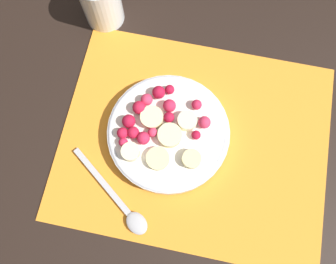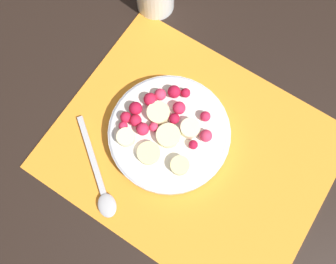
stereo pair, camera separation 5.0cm
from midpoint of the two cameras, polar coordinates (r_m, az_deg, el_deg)
ground_plane at (r=0.54m, az=1.97°, el=-2.02°), size 3.00×3.00×0.00m
placemat at (r=0.53m, az=1.98°, el=-1.95°), size 0.43×0.35×0.01m
fruit_bowl at (r=0.52m, az=-2.91°, el=-0.83°), size 0.19×0.19×0.04m
spoon at (r=0.52m, az=-10.53°, el=-13.28°), size 0.15×0.12×0.01m
drinking_glass at (r=0.61m, az=-14.02°, el=20.92°), size 0.07×0.07×0.09m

